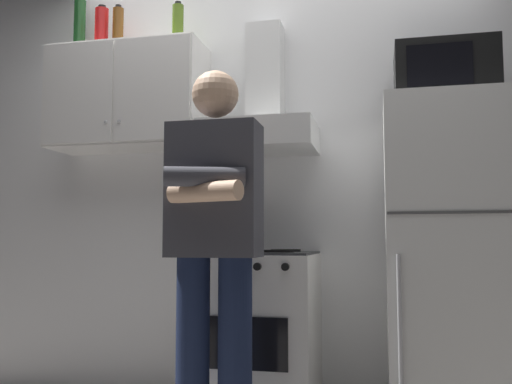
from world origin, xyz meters
The scene contains 11 objects.
back_wall_tiled centered at (0.00, 0.60, 1.35)m, with size 4.80×0.10×2.70m, color white.
upper_cabinet centered at (-0.85, 0.37, 1.75)m, with size 0.90×0.37×0.60m.
stove_oven centered at (-0.05, 0.25, 0.43)m, with size 0.60×0.62×0.87m.
range_hood centered at (-0.05, 0.38, 1.60)m, with size 0.60×0.44×0.75m.
refrigerator centered at (0.90, 0.25, 0.80)m, with size 0.60×0.62×1.60m.
microwave centered at (0.90, 0.27, 1.74)m, with size 0.48×0.37×0.28m.
person_standing centered at (-0.10, -0.36, 0.90)m, with size 0.38×0.33×1.64m.
bottle_soda_red centered at (-1.02, 0.35, 2.17)m, with size 0.08×0.08×0.26m.
bottle_olive_oil centered at (-0.55, 0.39, 2.17)m, with size 0.07×0.07×0.25m.
bottle_wine_green centered at (-1.20, 0.42, 2.22)m, with size 0.07×0.07×0.36m.
bottle_beer_brown centered at (-0.90, 0.34, 2.17)m, with size 0.06×0.06×0.25m.
Camera 1 is at (0.58, -2.62, 0.91)m, focal length 39.70 mm.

